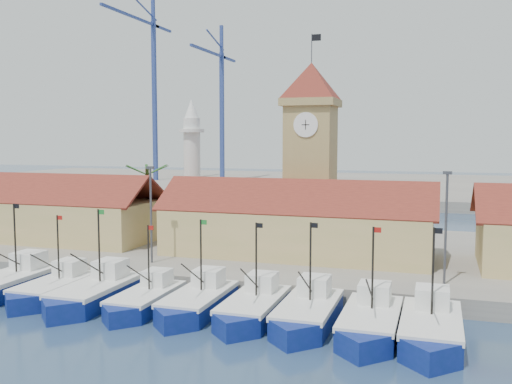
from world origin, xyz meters
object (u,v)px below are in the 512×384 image
(boat_0, at_px, (9,285))
(minaret, at_px, (192,166))
(boat_4, at_px, (197,304))
(clock_tower, at_px, (311,149))

(boat_0, relative_size, minaret, 0.65)
(boat_0, height_order, boat_4, boat_0)
(boat_4, distance_m, minaret, 28.61)
(boat_0, height_order, minaret, minaret)
(minaret, bearing_deg, boat_4, -65.27)
(boat_4, distance_m, clock_tower, 25.55)
(boat_0, xyz_separation_m, clock_tower, (20.84, 22.64, 11.13))
(clock_tower, bearing_deg, boat_4, -99.10)
(boat_0, xyz_separation_m, boat_4, (17.20, -0.04, -0.06))
(clock_tower, xyz_separation_m, minaret, (-15.00, 2.00, -2.23))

